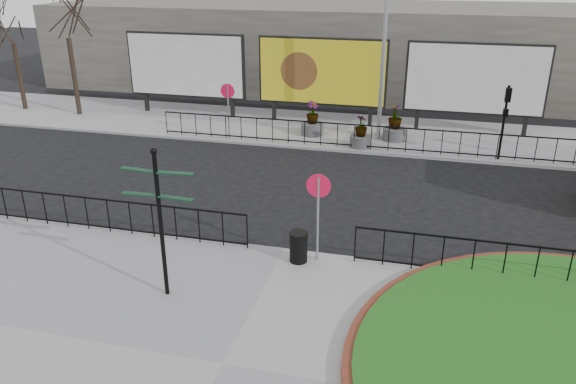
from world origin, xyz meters
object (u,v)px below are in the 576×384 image
(planter_b, at_px, (361,135))
(planter_c, at_px, (395,126))
(fingerpost_sign, at_px, (159,209))
(planter_a, at_px, (312,123))
(litter_bin, at_px, (299,247))
(billboard_mid, at_px, (322,72))
(lamp_post, at_px, (385,31))

(planter_b, distance_m, planter_c, 1.91)
(fingerpost_sign, relative_size, planter_b, 2.64)
(fingerpost_sign, relative_size, planter_a, 2.39)
(fingerpost_sign, xyz_separation_m, planter_c, (4.40, 13.92, -1.63))
(planter_b, bearing_deg, planter_a, 152.42)
(planter_a, bearing_deg, litter_bin, -79.95)
(fingerpost_sign, height_order, planter_b, fingerpost_sign)
(fingerpost_sign, height_order, planter_a, fingerpost_sign)
(planter_a, relative_size, planter_b, 1.10)
(billboard_mid, relative_size, planter_a, 3.98)
(billboard_mid, bearing_deg, planter_a, -90.00)
(billboard_mid, distance_m, fingerpost_sign, 15.91)
(lamp_post, distance_m, litter_bin, 12.40)
(fingerpost_sign, relative_size, litter_bin, 4.39)
(lamp_post, relative_size, fingerpost_sign, 2.48)
(planter_b, bearing_deg, litter_bin, -91.92)
(fingerpost_sign, bearing_deg, planter_a, 90.75)
(planter_a, relative_size, planter_c, 0.96)
(billboard_mid, height_order, planter_b, billboard_mid)
(fingerpost_sign, distance_m, litter_bin, 4.02)
(billboard_mid, bearing_deg, planter_c, -28.05)
(planter_a, bearing_deg, planter_b, -27.58)
(billboard_mid, distance_m, litter_bin, 13.88)
(litter_bin, distance_m, planter_c, 11.72)
(lamp_post, height_order, planter_b, lamp_post)
(lamp_post, height_order, fingerpost_sign, lamp_post)
(billboard_mid, distance_m, planter_b, 4.55)
(planter_c, bearing_deg, litter_bin, -98.18)
(planter_b, height_order, planter_c, planter_c)
(lamp_post, xyz_separation_m, litter_bin, (-0.97, -11.60, -4.28))
(litter_bin, relative_size, planter_a, 0.55)
(fingerpost_sign, bearing_deg, lamp_post, 78.74)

